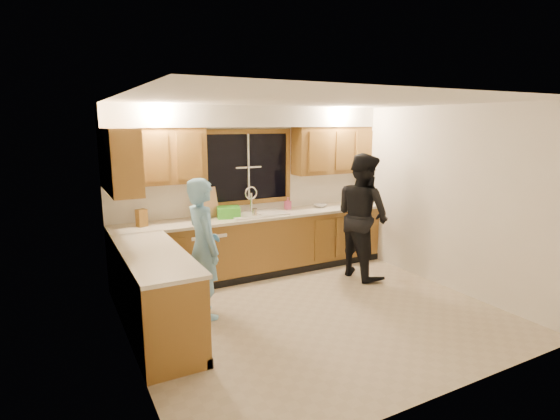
{
  "coord_description": "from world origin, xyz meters",
  "views": [
    {
      "loc": [
        -2.69,
        -4.17,
        2.26
      ],
      "look_at": [
        -0.12,
        0.65,
        1.17
      ],
      "focal_mm": 28.0,
      "sensor_mm": 36.0,
      "label": 1
    }
  ],
  "objects_px": {
    "dishwasher": "(203,256)",
    "knife_block": "(142,218)",
    "stove": "(168,315)",
    "dish_crate": "(228,212)",
    "sink": "(257,218)",
    "bowl": "(320,206)",
    "woman": "(362,216)",
    "man": "(204,248)",
    "soap_bottle": "(288,203)"
  },
  "relations": [
    {
      "from": "dishwasher",
      "to": "knife_block",
      "type": "relative_size",
      "value": 3.58
    },
    {
      "from": "dishwasher",
      "to": "stove",
      "type": "height_order",
      "value": "stove"
    },
    {
      "from": "dishwasher",
      "to": "stove",
      "type": "distance_m",
      "value": 2.04
    },
    {
      "from": "dishwasher",
      "to": "dish_crate",
      "type": "height_order",
      "value": "dish_crate"
    },
    {
      "from": "sink",
      "to": "dish_crate",
      "type": "bearing_deg",
      "value": 177.55
    },
    {
      "from": "sink",
      "to": "bowl",
      "type": "distance_m",
      "value": 1.16
    },
    {
      "from": "woman",
      "to": "knife_block",
      "type": "relative_size",
      "value": 8.02
    },
    {
      "from": "sink",
      "to": "stove",
      "type": "xyz_separation_m",
      "value": [
        -1.8,
        -1.82,
        -0.41
      ]
    },
    {
      "from": "dishwasher",
      "to": "man",
      "type": "relative_size",
      "value": 0.5
    },
    {
      "from": "stove",
      "to": "woman",
      "type": "bearing_deg",
      "value": 17.93
    },
    {
      "from": "woman",
      "to": "dish_crate",
      "type": "relative_size",
      "value": 5.68
    },
    {
      "from": "dish_crate",
      "to": "bowl",
      "type": "height_order",
      "value": "dish_crate"
    },
    {
      "from": "stove",
      "to": "dish_crate",
      "type": "relative_size",
      "value": 2.78
    },
    {
      "from": "dishwasher",
      "to": "knife_block",
      "type": "bearing_deg",
      "value": 177.53
    },
    {
      "from": "knife_block",
      "to": "bowl",
      "type": "xyz_separation_m",
      "value": [
        2.81,
        0.02,
        -0.09
      ]
    },
    {
      "from": "woman",
      "to": "dish_crate",
      "type": "distance_m",
      "value": 1.96
    },
    {
      "from": "dishwasher",
      "to": "woman",
      "type": "xyz_separation_m",
      "value": [
        2.19,
        -0.79,
        0.51
      ]
    },
    {
      "from": "man",
      "to": "bowl",
      "type": "xyz_separation_m",
      "value": [
        2.33,
        1.08,
        0.12
      ]
    },
    {
      "from": "man",
      "to": "sink",
      "type": "bearing_deg",
      "value": -50.15
    },
    {
      "from": "woman",
      "to": "stove",
      "type": "bearing_deg",
      "value": 105.14
    },
    {
      "from": "man",
      "to": "soap_bottle",
      "type": "bearing_deg",
      "value": -58.16
    },
    {
      "from": "stove",
      "to": "bowl",
      "type": "bearing_deg",
      "value": 32.21
    },
    {
      "from": "soap_bottle",
      "to": "stove",
      "type": "bearing_deg",
      "value": -140.77
    },
    {
      "from": "soap_bottle",
      "to": "man",
      "type": "bearing_deg",
      "value": -146.37
    },
    {
      "from": "dishwasher",
      "to": "soap_bottle",
      "type": "bearing_deg",
      "value": 6.16
    },
    {
      "from": "man",
      "to": "dish_crate",
      "type": "height_order",
      "value": "man"
    },
    {
      "from": "stove",
      "to": "bowl",
      "type": "relative_size",
      "value": 4.4
    },
    {
      "from": "woman",
      "to": "knife_block",
      "type": "xyz_separation_m",
      "value": [
        -3.0,
        0.83,
        0.12
      ]
    },
    {
      "from": "stove",
      "to": "man",
      "type": "height_order",
      "value": "man"
    },
    {
      "from": "sink",
      "to": "soap_bottle",
      "type": "height_order",
      "value": "sink"
    },
    {
      "from": "dish_crate",
      "to": "bowl",
      "type": "relative_size",
      "value": 1.58
    },
    {
      "from": "dish_crate",
      "to": "bowl",
      "type": "xyz_separation_m",
      "value": [
        1.6,
        0.02,
        -0.05
      ]
    },
    {
      "from": "stove",
      "to": "man",
      "type": "relative_size",
      "value": 0.54
    },
    {
      "from": "man",
      "to": "woman",
      "type": "height_order",
      "value": "woman"
    },
    {
      "from": "dish_crate",
      "to": "woman",
      "type": "bearing_deg",
      "value": -24.96
    },
    {
      "from": "sink",
      "to": "soap_bottle",
      "type": "bearing_deg",
      "value": 13.19
    },
    {
      "from": "stove",
      "to": "dish_crate",
      "type": "height_order",
      "value": "dish_crate"
    },
    {
      "from": "sink",
      "to": "soap_bottle",
      "type": "relative_size",
      "value": 4.49
    },
    {
      "from": "sink",
      "to": "dish_crate",
      "type": "relative_size",
      "value": 2.66
    },
    {
      "from": "man",
      "to": "knife_block",
      "type": "distance_m",
      "value": 1.19
    },
    {
      "from": "soap_bottle",
      "to": "knife_block",
      "type": "bearing_deg",
      "value": -176.9
    },
    {
      "from": "sink",
      "to": "woman",
      "type": "height_order",
      "value": "woman"
    },
    {
      "from": "woman",
      "to": "bowl",
      "type": "distance_m",
      "value": 0.87
    },
    {
      "from": "sink",
      "to": "woman",
      "type": "relative_size",
      "value": 0.47
    },
    {
      "from": "stove",
      "to": "woman",
      "type": "height_order",
      "value": "woman"
    },
    {
      "from": "dishwasher",
      "to": "stove",
      "type": "bearing_deg",
      "value": -117.69
    },
    {
      "from": "knife_block",
      "to": "soap_bottle",
      "type": "relative_size",
      "value": 1.2
    },
    {
      "from": "stove",
      "to": "man",
      "type": "distance_m",
      "value": 1.07
    },
    {
      "from": "man",
      "to": "knife_block",
      "type": "relative_size",
      "value": 7.22
    },
    {
      "from": "dishwasher",
      "to": "knife_block",
      "type": "height_order",
      "value": "knife_block"
    }
  ]
}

